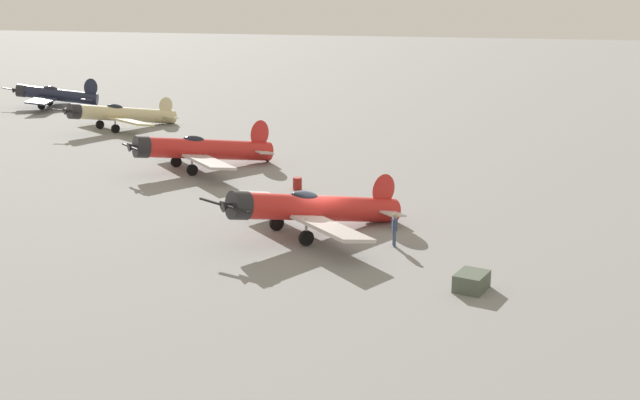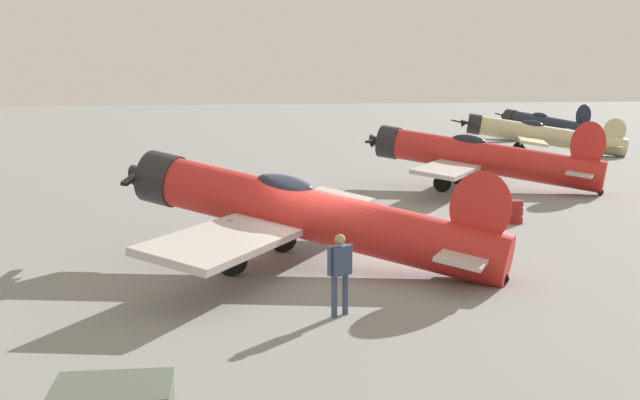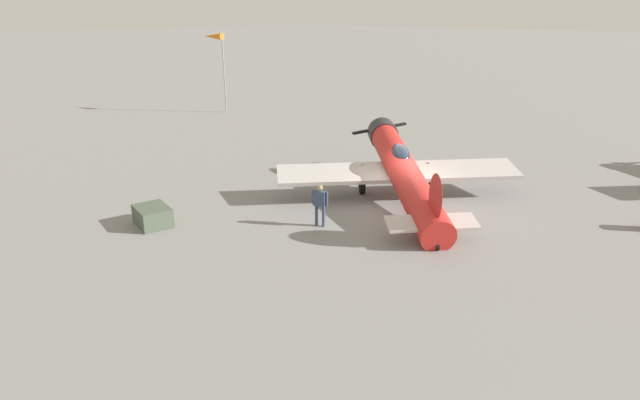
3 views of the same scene
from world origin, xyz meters
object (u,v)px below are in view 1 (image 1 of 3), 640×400
(ground_crew_mechanic, at_px, (395,226))
(airplane_mid_apron, at_px, (200,149))
(airplane_outer_stand, at_px, (54,95))
(equipment_crate, at_px, (471,281))
(airplane_far_line, at_px, (120,114))
(airplane_foreground, at_px, (312,208))
(fuel_drum, at_px, (297,184))

(ground_crew_mechanic, bearing_deg, airplane_mid_apron, 120.82)
(airplane_outer_stand, distance_m, ground_crew_mechanic, 60.62)
(airplane_outer_stand, distance_m, equipment_crate, 67.25)
(ground_crew_mechanic, xyz_separation_m, equipment_crate, (-4.99, -4.47, -0.66))
(airplane_far_line, height_order, equipment_crate, airplane_far_line)
(airplane_foreground, relative_size, ground_crew_mechanic, 5.71)
(equipment_crate, relative_size, fuel_drum, 2.21)
(airplane_outer_stand, bearing_deg, fuel_drum, 123.73)
(airplane_outer_stand, xyz_separation_m, fuel_drum, (-28.37, -38.52, -1.02))
(airplane_mid_apron, height_order, airplane_far_line, airplane_mid_apron)
(airplane_mid_apron, xyz_separation_m, airplane_far_line, (13.81, 14.93, -0.06))
(airplane_outer_stand, xyz_separation_m, equipment_crate, (-43.20, -51.53, -1.05))
(fuel_drum, bearing_deg, equipment_crate, -138.72)
(airplane_outer_stand, bearing_deg, airplane_far_line, 124.18)
(airplane_mid_apron, height_order, equipment_crate, airplane_mid_apron)
(airplane_far_line, bearing_deg, airplane_foreground, 77.08)
(airplane_foreground, xyz_separation_m, ground_crew_mechanic, (-0.72, -4.61, -0.38))
(airplane_foreground, relative_size, airplane_mid_apron, 0.97)
(airplane_foreground, xyz_separation_m, airplane_far_line, (26.70, 27.57, -0.00))
(ground_crew_mechanic, distance_m, fuel_drum, 13.05)
(airplane_mid_apron, relative_size, airplane_outer_stand, 0.90)
(airplane_foreground, height_order, fuel_drum, airplane_foreground)
(airplane_foreground, bearing_deg, ground_crew_mechanic, 122.40)
(ground_crew_mechanic, xyz_separation_m, fuel_drum, (9.83, 8.55, -0.63))
(airplane_far_line, bearing_deg, fuel_drum, 84.51)
(airplane_mid_apron, bearing_deg, airplane_far_line, -90.26)
(airplane_far_line, height_order, ground_crew_mechanic, airplane_far_line)
(airplane_foreground, distance_m, equipment_crate, 10.78)
(equipment_crate, bearing_deg, ground_crew_mechanic, 41.81)
(airplane_outer_stand, height_order, fuel_drum, airplane_outer_stand)
(equipment_crate, bearing_deg, fuel_drum, 41.28)
(airplane_foreground, relative_size, equipment_crate, 5.45)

